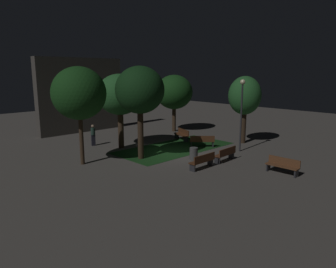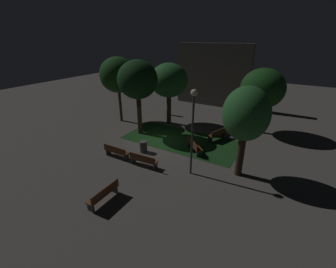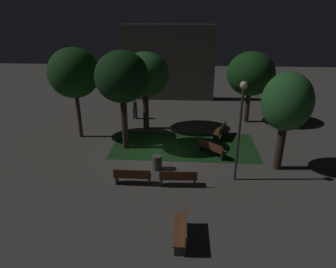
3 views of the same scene
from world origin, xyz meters
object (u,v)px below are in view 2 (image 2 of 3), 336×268
at_px(tree_left_canopy, 118,75).
at_px(tree_back_right, 246,115).
at_px(trash_bin, 143,147).
at_px(tree_lawn_side, 138,80).
at_px(lamp_post_plaza_west, 193,120).
at_px(bench_front_left, 143,160).
at_px(bench_by_lamp, 218,134).
at_px(bench_corner, 194,145).
at_px(bench_back_row, 116,151).
at_px(tree_back_left, 169,81).
at_px(pedestrian, 169,107).
at_px(bench_near_trees, 104,194).
at_px(tree_tall_center, 262,89).

bearing_deg(tree_left_canopy, tree_back_right, -16.32).
bearing_deg(trash_bin, tree_lawn_side, 130.67).
xyz_separation_m(tree_lawn_side, lamp_post_plaza_west, (6.21, -3.36, -1.00)).
bearing_deg(bench_front_left, trash_bin, 126.63).
height_order(bench_by_lamp, bench_corner, same).
relative_size(bench_back_row, tree_back_left, 0.34).
relative_size(tree_lawn_side, trash_bin, 7.38).
bearing_deg(pedestrian, bench_near_trees, -72.95).
bearing_deg(tree_left_canopy, bench_by_lamp, 3.27).
xyz_separation_m(bench_front_left, lamp_post_plaza_west, (2.81, 0.82, 2.88)).
bearing_deg(tree_back_left, bench_by_lamp, -14.02).
bearing_deg(pedestrian, tree_left_canopy, -128.35).
distance_m(bench_near_trees, pedestrian, 13.68).
relative_size(bench_by_lamp, tree_tall_center, 0.36).
distance_m(bench_front_left, bench_by_lamp, 6.70).
bearing_deg(bench_by_lamp, tree_back_right, -56.41).
xyz_separation_m(bench_corner, tree_back_right, (3.42, -1.27, 3.18)).
xyz_separation_m(bench_front_left, trash_bin, (-1.19, 1.60, -0.08)).
relative_size(tree_left_canopy, trash_bin, 7.33).
bearing_deg(tree_back_right, tree_tall_center, 93.41).
height_order(bench_back_row, tree_tall_center, tree_tall_center).
xyz_separation_m(bench_by_lamp, tree_lawn_side, (-5.96, -2.02, 3.88)).
bearing_deg(trash_bin, pedestrian, 107.91).
distance_m(tree_tall_center, lamp_post_plaza_west, 8.80).
bearing_deg(tree_tall_center, tree_back_left, -165.54).
relative_size(bench_corner, bench_near_trees, 0.90).
bearing_deg(trash_bin, bench_near_trees, -74.26).
height_order(bench_by_lamp, pedestrian, pedestrian).
bearing_deg(bench_front_left, tree_tall_center, 62.88).
height_order(bench_by_lamp, tree_tall_center, tree_tall_center).
bearing_deg(trash_bin, tree_back_left, 103.32).
relative_size(tree_lawn_side, tree_tall_center, 1.13).
height_order(bench_back_row, lamp_post_plaza_west, lamp_post_plaza_west).
distance_m(bench_corner, lamp_post_plaza_west, 4.01).
bearing_deg(tree_left_canopy, bench_near_trees, -52.89).
xyz_separation_m(tree_tall_center, trash_bin, (-6.00, -7.78, -3.24)).
relative_size(bench_corner, lamp_post_plaza_west, 0.32).
relative_size(bench_back_row, lamp_post_plaza_west, 0.36).
bearing_deg(tree_tall_center, bench_near_trees, -109.21).
distance_m(bench_corner, tree_lawn_side, 6.54).
bearing_deg(bench_near_trees, tree_tall_center, 70.79).
height_order(bench_back_row, bench_near_trees, same).
xyz_separation_m(bench_back_row, tree_back_right, (7.45, 2.16, 3.18)).
relative_size(bench_corner, tree_back_left, 0.30).
bearing_deg(trash_bin, tree_left_canopy, 143.80).
relative_size(bench_corner, tree_left_canopy, 0.28).
height_order(bench_corner, tree_tall_center, tree_tall_center).
bearing_deg(bench_front_left, tree_back_right, 22.37).
relative_size(bench_corner, pedestrian, 1.01).
distance_m(bench_near_trees, tree_lawn_side, 9.44).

